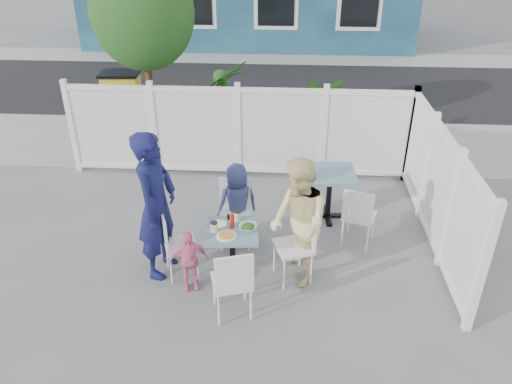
# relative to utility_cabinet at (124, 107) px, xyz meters

# --- Properties ---
(ground) EXTENTS (80.00, 80.00, 0.00)m
(ground) POSITION_rel_utility_cabinet_xyz_m (2.38, -4.00, -0.65)
(ground) COLOR slate
(near_sidewalk) EXTENTS (24.00, 2.60, 0.01)m
(near_sidewalk) POSITION_rel_utility_cabinet_xyz_m (2.38, -0.20, -0.64)
(near_sidewalk) COLOR gray
(near_sidewalk) RESTS_ON ground
(street) EXTENTS (24.00, 5.00, 0.01)m
(street) POSITION_rel_utility_cabinet_xyz_m (2.38, 3.50, -0.65)
(street) COLOR black
(street) RESTS_ON ground
(far_sidewalk) EXTENTS (24.00, 1.60, 0.01)m
(far_sidewalk) POSITION_rel_utility_cabinet_xyz_m (2.38, 6.60, -0.64)
(far_sidewalk) COLOR gray
(far_sidewalk) RESTS_ON ground
(fence_back) EXTENTS (5.86, 0.08, 1.60)m
(fence_back) POSITION_rel_utility_cabinet_xyz_m (2.48, -1.60, 0.14)
(fence_back) COLOR white
(fence_back) RESTS_ON ground
(fence_right) EXTENTS (0.08, 3.66, 1.60)m
(fence_right) POSITION_rel_utility_cabinet_xyz_m (5.38, -3.40, 0.13)
(fence_right) COLOR white
(fence_right) RESTS_ON ground
(tree) EXTENTS (1.80, 1.62, 3.59)m
(tree) POSITION_rel_utility_cabinet_xyz_m (0.78, -0.70, 1.94)
(tree) COLOR #382316
(tree) RESTS_ON ground
(utility_cabinet) EXTENTS (0.73, 0.55, 1.30)m
(utility_cabinet) POSITION_rel_utility_cabinet_xyz_m (0.00, 0.00, 0.00)
(utility_cabinet) COLOR gold
(utility_cabinet) RESTS_ON ground
(potted_shrub_a) EXTENTS (1.33, 1.33, 1.84)m
(potted_shrub_a) POSITION_rel_utility_cabinet_xyz_m (2.21, -0.90, 0.27)
(potted_shrub_a) COLOR #153A11
(potted_shrub_a) RESTS_ON ground
(potted_shrub_b) EXTENTS (1.29, 1.13, 1.42)m
(potted_shrub_b) POSITION_rel_utility_cabinet_xyz_m (4.20, -1.00, 0.06)
(potted_shrub_b) COLOR #153A11
(potted_shrub_b) RESTS_ON ground
(main_table) EXTENTS (0.70, 0.70, 0.69)m
(main_table) POSITION_rel_utility_cabinet_xyz_m (2.67, -4.39, -0.12)
(main_table) COLOR #3E6877
(main_table) RESTS_ON ground
(spare_table) EXTENTS (0.76, 0.76, 0.77)m
(spare_table) POSITION_rel_utility_cabinet_xyz_m (3.97, -2.91, -0.06)
(spare_table) COLOR #3E6877
(spare_table) RESTS_ON ground
(chair_left) EXTENTS (0.52, 0.53, 0.91)m
(chair_left) POSITION_rel_utility_cabinet_xyz_m (1.94, -4.42, -0.12)
(chair_left) COLOR white
(chair_left) RESTS_ON ground
(chair_right) EXTENTS (0.55, 0.56, 0.97)m
(chair_right) POSITION_rel_utility_cabinet_xyz_m (3.51, -4.38, -0.08)
(chair_right) COLOR white
(chair_right) RESTS_ON ground
(chair_back) EXTENTS (0.46, 0.45, 0.94)m
(chair_back) POSITION_rel_utility_cabinet_xyz_m (2.63, -3.62, -0.10)
(chair_back) COLOR white
(chair_back) RESTS_ON ground
(chair_near) EXTENTS (0.53, 0.52, 0.95)m
(chair_near) POSITION_rel_utility_cabinet_xyz_m (2.75, -5.17, -0.10)
(chair_near) COLOR white
(chair_near) RESTS_ON ground
(chair_spare) EXTENTS (0.52, 0.52, 0.91)m
(chair_spare) POSITION_rel_utility_cabinet_xyz_m (4.32, -3.64, -0.12)
(chair_spare) COLOR white
(chair_spare) RESTS_ON ground
(man) EXTENTS (0.57, 0.77, 1.94)m
(man) POSITION_rel_utility_cabinet_xyz_m (1.74, -4.34, 0.32)
(man) COLOR #121646
(man) RESTS_ON ground
(woman) EXTENTS (0.87, 0.97, 1.65)m
(woman) POSITION_rel_utility_cabinet_xyz_m (3.48, -4.41, 0.18)
(woman) COLOR #F2D054
(woman) RESTS_ON ground
(boy) EXTENTS (0.67, 0.57, 1.16)m
(boy) POSITION_rel_utility_cabinet_xyz_m (2.65, -3.56, -0.07)
(boy) COLOR navy
(boy) RESTS_ON ground
(toddler) EXTENTS (0.52, 0.32, 0.83)m
(toddler) POSITION_rel_utility_cabinet_xyz_m (2.16, -4.68, -0.24)
(toddler) COLOR pink
(toddler) RESTS_ON ground
(plate_main) EXTENTS (0.25, 0.25, 0.02)m
(plate_main) POSITION_rel_utility_cabinet_xyz_m (2.62, -4.54, 0.05)
(plate_main) COLOR white
(plate_main) RESTS_ON main_table
(plate_side) EXTENTS (0.20, 0.20, 0.01)m
(plate_side) POSITION_rel_utility_cabinet_xyz_m (2.49, -4.29, 0.04)
(plate_side) COLOR white
(plate_side) RESTS_ON main_table
(salad_bowl) EXTENTS (0.21, 0.21, 0.05)m
(salad_bowl) POSITION_rel_utility_cabinet_xyz_m (2.86, -4.37, 0.06)
(salad_bowl) COLOR white
(salad_bowl) RESTS_ON main_table
(coffee_cup_a) EXTENTS (0.09, 0.09, 0.13)m
(coffee_cup_a) POSITION_rel_utility_cabinet_xyz_m (2.46, -4.45, 0.10)
(coffee_cup_a) COLOR beige
(coffee_cup_a) RESTS_ON main_table
(coffee_cup_b) EXTENTS (0.09, 0.09, 0.13)m
(coffee_cup_b) POSITION_rel_utility_cabinet_xyz_m (2.72, -4.18, 0.10)
(coffee_cup_b) COLOR beige
(coffee_cup_b) RESTS_ON main_table
(ketchup_bottle) EXTENTS (0.06, 0.06, 0.18)m
(ketchup_bottle) POSITION_rel_utility_cabinet_xyz_m (2.66, -4.34, 0.13)
(ketchup_bottle) COLOR #A91F13
(ketchup_bottle) RESTS_ON main_table
(salt_shaker) EXTENTS (0.03, 0.03, 0.07)m
(salt_shaker) POSITION_rel_utility_cabinet_xyz_m (2.61, -4.13, 0.07)
(salt_shaker) COLOR white
(salt_shaker) RESTS_ON main_table
(pepper_shaker) EXTENTS (0.03, 0.03, 0.07)m
(pepper_shaker) POSITION_rel_utility_cabinet_xyz_m (2.60, -4.16, 0.07)
(pepper_shaker) COLOR black
(pepper_shaker) RESTS_ON main_table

